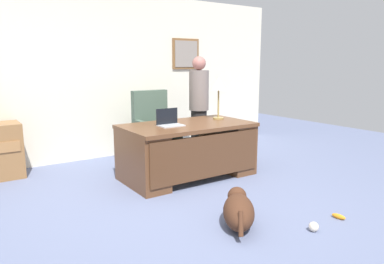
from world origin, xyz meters
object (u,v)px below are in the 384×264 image
object	(u,v)px
armchair	(155,130)
dog_toy_ball	(314,227)
desk	(189,148)
dog_lying	(238,210)
dog_toy_bone	(339,216)
laptop	(169,121)
person_standing	(199,106)
desk_lamp	(219,86)

from	to	relation	value
armchair	dog_toy_ball	bearing A→B (deg)	-89.66
desk	dog_lying	world-z (taller)	desk
desk	dog_toy_bone	world-z (taller)	desk
desk	dog_lying	size ratio (longest dim) A/B	2.58
laptop	dog_toy_bone	bearing A→B (deg)	-69.19
desk	dog_toy_ball	world-z (taller)	desk
desk	dog_toy_bone	xyz separation A→B (m)	(0.50, -2.02, -0.38)
laptop	desk	bearing A→B (deg)	-6.83
person_standing	desk_lamp	world-z (taller)	person_standing
dog_lying	person_standing	bearing A→B (deg)	63.36
person_standing	dog_toy_bone	bearing A→B (deg)	-94.93
armchair	desk_lamp	world-z (taller)	desk_lamp
armchair	person_standing	xyz separation A→B (m)	(0.71, -0.22, 0.36)
dog_lying	dog_toy_ball	size ratio (longest dim) A/B	7.35
armchair	dog_lying	bearing A→B (deg)	-100.43
dog_lying	laptop	world-z (taller)	laptop
armchair	desk_lamp	bearing A→B (deg)	-56.09
person_standing	dog_toy_bone	xyz separation A→B (m)	(-0.24, -2.83, -0.84)
armchair	dog_toy_ball	size ratio (longest dim) A/B	12.17
desk_lamp	dog_toy_ball	xyz separation A→B (m)	(-0.58, -2.21, -1.18)
desk	desk_lamp	world-z (taller)	desk_lamp
armchair	laptop	world-z (taller)	armchair
dog_lying	dog_toy_bone	bearing A→B (deg)	-26.36
desk	armchair	distance (m)	1.04
laptop	dog_toy_ball	size ratio (longest dim) A/B	3.44
dog_lying	dog_toy_ball	world-z (taller)	dog_lying
desk_lamp	dog_toy_bone	world-z (taller)	desk_lamp
armchair	dog_toy_bone	bearing A→B (deg)	-81.32
laptop	dog_toy_ball	world-z (taller)	laptop
desk	person_standing	bearing A→B (deg)	47.53
person_standing	armchair	bearing A→B (deg)	162.66
laptop	dog_toy_bone	size ratio (longest dim) A/B	2.19
laptop	desk_lamp	world-z (taller)	desk_lamp
dog_lying	laptop	size ratio (longest dim) A/B	2.14
desk_lamp	dog_toy_bone	xyz separation A→B (m)	(-0.13, -2.17, -1.20)
person_standing	dog_toy_ball	world-z (taller)	person_standing
desk	armchair	size ratio (longest dim) A/B	1.56
person_standing	desk	bearing A→B (deg)	-132.47
dog_toy_bone	dog_lying	bearing A→B (deg)	153.64
armchair	dog_lying	world-z (taller)	armchair
armchair	dog_lying	size ratio (longest dim) A/B	1.65
desk	person_standing	size ratio (longest dim) A/B	1.06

